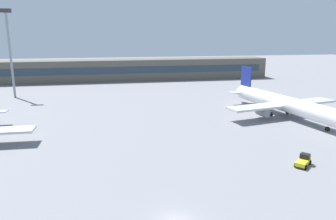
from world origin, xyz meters
name	(u,v)px	position (x,y,z in m)	size (l,w,h in m)	color
ground_plane	(140,124)	(0.00, 40.00, 0.00)	(400.00, 400.00, 0.00)	gray
terminal_building	(123,70)	(0.00, 110.75, 4.50)	(127.16, 12.13, 9.00)	#5B564C
airplane_mid	(287,104)	(36.05, 39.20, 3.30)	(30.69, 43.42, 10.82)	white
baggage_tug_yellow	(304,161)	(23.11, 11.59, 0.80)	(3.69, 3.50, 1.75)	yellow
floodlight_tower_west	(10,48)	(-36.34, 78.17, 15.76)	(3.20, 0.80, 27.43)	gray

